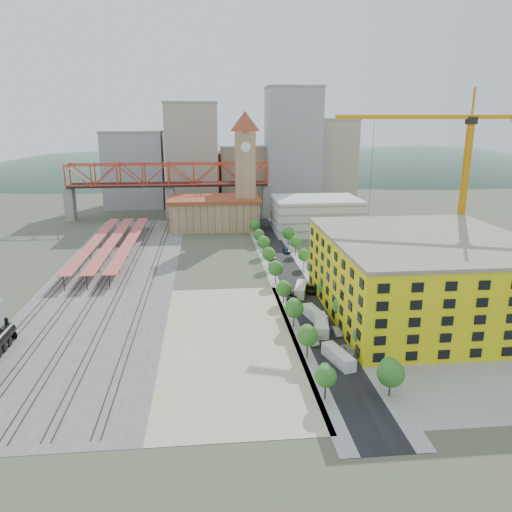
{
  "coord_description": "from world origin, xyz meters",
  "views": [
    {
      "loc": [
        -8.13,
        -126.83,
        44.98
      ],
      "look_at": [
        4.41,
        -0.91,
        10.0
      ],
      "focal_mm": 35.0,
      "sensor_mm": 36.0,
      "label": 1
    }
  ],
  "objects": [
    {
      "name": "car_1",
      "position": [
        13.0,
        -33.7,
        0.76
      ],
      "size": [
        1.96,
        4.71,
        1.51
      ],
      "primitive_type": "imported",
      "rotation": [
        0.0,
        0.0,
        0.08
      ],
      "color": "#9D9CA1",
      "rests_on": "ground"
    },
    {
      "name": "car_7",
      "position": [
        19.0,
        38.2,
        0.73
      ],
      "size": [
        2.21,
        5.09,
        1.46
      ],
      "primitive_type": "imported",
      "rotation": [
        0.0,
        0.0,
        0.03
      ],
      "color": "navy",
      "rests_on": "ground"
    },
    {
      "name": "construction_pad",
      "position": [
        45.0,
        -20.0,
        0.03
      ],
      "size": [
        50.0,
        90.0,
        0.06
      ],
      "primitive_type": "cube",
      "color": "gray",
      "rests_on": "ground"
    },
    {
      "name": "ground",
      "position": [
        0.0,
        0.0,
        0.0
      ],
      "size": [
        400.0,
        400.0,
        0.0
      ],
      "primitive_type": "plane",
      "color": "#474C38",
      "rests_on": "ground"
    },
    {
      "name": "dirt_lot",
      "position": [
        -4.0,
        -31.5,
        0.03
      ],
      "size": [
        28.0,
        67.0,
        0.06
      ],
      "primitive_type": "cube",
      "color": "tan",
      "rests_on": "ground"
    },
    {
      "name": "truss_bridge",
      "position": [
        -25.0,
        105.0,
        18.86
      ],
      "size": [
        94.0,
        9.6,
        25.6
      ],
      "color": "gray",
      "rests_on": "ground"
    },
    {
      "name": "street_asphalt",
      "position": [
        16.0,
        15.0,
        0.03
      ],
      "size": [
        12.0,
        170.0,
        0.06
      ],
      "primitive_type": "cube",
      "color": "black",
      "rests_on": "ground"
    },
    {
      "name": "street_trees",
      "position": [
        16.0,
        5.0,
        0.0
      ],
      "size": [
        15.4,
        124.4,
        8.0
      ],
      "color": "#2D7121",
      "rests_on": "ground"
    },
    {
      "name": "site_trailer_d",
      "position": [
        16.0,
        -3.85,
        1.32
      ],
      "size": [
        4.99,
        10.01,
        2.65
      ],
      "primitive_type": "cube",
      "rotation": [
        0.0,
        0.0,
        -0.27
      ],
      "color": "silver",
      "rests_on": "ground"
    },
    {
      "name": "site_trailer_a",
      "position": [
        16.0,
        -42.62,
        1.25
      ],
      "size": [
        4.75,
        9.45,
        2.5
      ],
      "primitive_type": "cube",
      "rotation": [
        0.0,
        0.0,
        0.27
      ],
      "color": "silver",
      "rests_on": "ground"
    },
    {
      "name": "car_3",
      "position": [
        13.0,
        30.2,
        0.79
      ],
      "size": [
        2.79,
        5.67,
        1.59
      ],
      "primitive_type": "imported",
      "rotation": [
        0.0,
        0.0,
        -0.11
      ],
      "color": "navy",
      "rests_on": "ground"
    },
    {
      "name": "car_4",
      "position": [
        19.0,
        -39.57,
        0.8
      ],
      "size": [
        2.54,
        4.9,
        1.59
      ],
      "primitive_type": "imported",
      "rotation": [
        0.0,
        0.0,
        0.14
      ],
      "color": "#BBBBBB",
      "rests_on": "ground"
    },
    {
      "name": "sidewalk_west",
      "position": [
        10.5,
        15.0,
        0.02
      ],
      "size": [
        3.0,
        170.0,
        0.04
      ],
      "primitive_type": "cube",
      "color": "gray",
      "rests_on": "ground"
    },
    {
      "name": "station_hall",
      "position": [
        -5.0,
        82.0,
        6.67
      ],
      "size": [
        38.0,
        24.0,
        13.1
      ],
      "color": "tan",
      "rests_on": "ground"
    },
    {
      "name": "car_2",
      "position": [
        13.0,
        -7.63,
        0.78
      ],
      "size": [
        3.18,
        5.85,
        1.56
      ],
      "primitive_type": "imported",
      "rotation": [
        0.0,
        0.0,
        -0.11
      ],
      "color": "black",
      "rests_on": "ground"
    },
    {
      "name": "site_trailer_c",
      "position": [
        16.0,
        -21.47,
        1.25
      ],
      "size": [
        4.3,
        9.41,
        2.49
      ],
      "primitive_type": "cube",
      "rotation": [
        0.0,
        0.0,
        0.22
      ],
      "color": "silver",
      "rests_on": "ground"
    },
    {
      "name": "clock_tower",
      "position": [
        8.0,
        79.99,
        28.7
      ],
      "size": [
        12.0,
        12.0,
        52.0
      ],
      "color": "tan",
      "rests_on": "ground"
    },
    {
      "name": "rail_tracks",
      "position": [
        -37.8,
        17.5,
        0.15
      ],
      "size": [
        26.56,
        160.0,
        0.18
      ],
      "color": "#382B23",
      "rests_on": "ground"
    },
    {
      "name": "car_5",
      "position": [
        19.0,
        -29.96,
        0.71
      ],
      "size": [
        1.68,
        4.38,
        1.42
      ],
      "primitive_type": "imported",
      "rotation": [
        0.0,
        0.0,
        0.04
      ],
      "color": "#949599",
      "rests_on": "ground"
    },
    {
      "name": "distant_hills",
      "position": [
        45.28,
        260.0,
        -79.54
      ],
      "size": [
        647.0,
        264.0,
        227.0
      ],
      "color": "#4C6B59",
      "rests_on": "ground"
    },
    {
      "name": "ballast_strip",
      "position": [
        -36.0,
        17.5,
        0.03
      ],
      "size": [
        36.0,
        165.0,
        0.06
      ],
      "primitive_type": "cube",
      "color": "#605E59",
      "rests_on": "ground"
    },
    {
      "name": "platform_canopies",
      "position": [
        -41.0,
        45.0,
        3.99
      ],
      "size": [
        16.0,
        80.0,
        4.12
      ],
      "color": "#AF4543",
      "rests_on": "ground"
    },
    {
      "name": "tower_crane",
      "position": [
        60.77,
        7.85,
        32.77
      ],
      "size": [
        47.46,
        18.31,
        53.1
      ],
      "color": "orange",
      "rests_on": "ground"
    },
    {
      "name": "parking_garage",
      "position": [
        36.0,
        70.0,
        7.0
      ],
      "size": [
        34.0,
        26.0,
        14.0
      ],
      "primitive_type": "cube",
      "color": "silver",
      "rests_on": "ground"
    },
    {
      "name": "car_6",
      "position": [
        19.0,
        -2.76,
        0.8
      ],
      "size": [
        2.89,
        5.86,
        1.6
      ],
      "primitive_type": "imported",
      "rotation": [
        0.0,
        0.0,
        -0.04
      ],
      "color": "black",
      "rests_on": "ground"
    },
    {
      "name": "construction_building",
      "position": [
        42.0,
        -20.0,
        9.41
      ],
      "size": [
        44.6,
        50.6,
        18.8
      ],
      "color": "#FFF515",
      "rests_on": "ground"
    },
    {
      "name": "skyline",
      "position": [
        7.47,
        142.31,
        22.81
      ],
      "size": [
        133.0,
        46.0,
        60.0
      ],
      "color": "#9EA0A3",
      "rests_on": "ground"
    },
    {
      "name": "sidewalk_east",
      "position": [
        21.5,
        15.0,
        0.02
      ],
      "size": [
        3.0,
        170.0,
        0.04
      ],
      "primitive_type": "cube",
      "color": "gray",
      "rests_on": "ground"
    },
    {
      "name": "car_0",
      "position": [
        13.0,
        -46.1,
        0.7
      ],
      "size": [
        1.7,
        4.14,
        1.4
      ],
      "primitive_type": "imported",
      "rotation": [
        0.0,
        0.0,
        -0.01
      ],
      "color": "silver",
      "rests_on": "ground"
    },
    {
      "name": "site_trailer_b",
      "position": [
        16.0,
        -27.76,
        1.35
      ],
      "size": [
        3.9,
        10.13,
        2.7
      ],
      "primitive_type": "cube",
      "rotation": [
        0.0,
        0.0,
        -0.13
      ],
      "color": "silver",
      "rests_on": "ground"
    }
  ]
}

